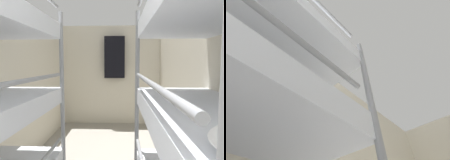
{
  "view_description": "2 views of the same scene",
  "coord_description": "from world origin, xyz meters",
  "views": [
    {
      "loc": [
        0.22,
        0.28,
        1.38
      ],
      "look_at": [
        0.07,
        3.63,
        1.09
      ],
      "focal_mm": 32.0,
      "sensor_mm": 36.0,
      "label": 1
    },
    {
      "loc": [
        -0.03,
        1.67,
        0.63
      ],
      "look_at": [
        -0.65,
        2.3,
        1.59
      ],
      "focal_mm": 24.0,
      "sensor_mm": 36.0,
      "label": 2
    }
  ],
  "objects": [
    {
      "name": "wall_left",
      "position": [
        -1.12,
        2.38,
        1.1
      ],
      "size": [
        0.06,
        4.88,
        2.21
      ],
      "color": "beige",
      "rests_on": "ground_plane"
    }
  ]
}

